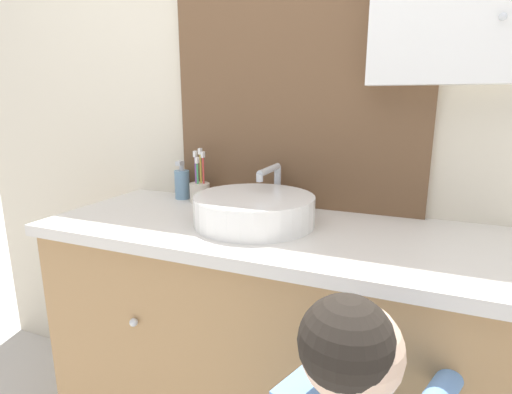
# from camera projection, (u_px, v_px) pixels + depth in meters

# --- Properties ---
(wall_back) EXTENTS (3.20, 0.18, 2.50)m
(wall_back) POSITION_uv_depth(u_px,v_px,m) (307.00, 94.00, 1.37)
(wall_back) COLOR beige
(wall_back) RESTS_ON ground_plane
(vanity_counter) EXTENTS (1.39, 0.55, 0.89)m
(vanity_counter) POSITION_uv_depth(u_px,v_px,m) (268.00, 355.00, 1.31)
(vanity_counter) COLOR #A37A4C
(vanity_counter) RESTS_ON ground_plane
(sink_basin) EXTENTS (0.37, 0.42, 0.16)m
(sink_basin) POSITION_uv_depth(u_px,v_px,m) (255.00, 209.00, 1.22)
(sink_basin) COLOR white
(sink_basin) RESTS_ON vanity_counter
(toothbrush_holder) EXTENTS (0.07, 0.07, 0.20)m
(toothbrush_holder) POSITION_uv_depth(u_px,v_px,m) (200.00, 190.00, 1.48)
(toothbrush_holder) COLOR beige
(toothbrush_holder) RESTS_ON vanity_counter
(soap_dispenser) EXTENTS (0.06, 0.06, 0.15)m
(soap_dispenser) POSITION_uv_depth(u_px,v_px,m) (182.00, 184.00, 1.53)
(soap_dispenser) COLOR #6B93B2
(soap_dispenser) RESTS_ON vanity_counter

